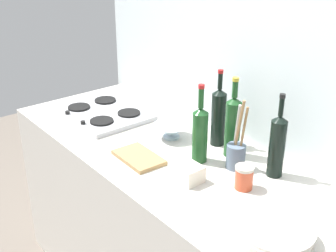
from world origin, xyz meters
name	(u,v)px	position (x,y,z in m)	size (l,w,h in m)	color
counter_block	(168,231)	(0.00, 0.00, 0.45)	(1.80, 0.70, 0.90)	beige
backsplash_panel	(231,62)	(0.00, 0.38, 1.24)	(1.90, 0.06, 2.48)	silver
stovetop_hob	(104,113)	(-0.53, -0.02, 0.91)	(0.47, 0.37, 0.04)	#B2B2B7
plate_stack	(275,235)	(0.72, -0.13, 0.93)	(0.25, 0.25, 0.06)	silver
wine_bottle_leftmost	(277,145)	(0.44, 0.20, 1.04)	(0.06, 0.06, 0.35)	black
wine_bottle_mid_left	(218,116)	(0.09, 0.22, 1.04)	(0.07, 0.07, 0.36)	black
wine_bottle_mid_right	(200,133)	(0.16, 0.04, 1.03)	(0.07, 0.07, 0.35)	#19471E
wine_bottle_rightmost	(233,125)	(0.21, 0.19, 1.04)	(0.07, 0.07, 0.36)	#19471E
mixing_bowl	(171,130)	(-0.09, 0.09, 0.94)	(0.17, 0.17, 0.07)	silver
butter_dish	(187,172)	(0.24, -0.10, 0.93)	(0.13, 0.09, 0.07)	silver
utensil_crock	(236,153)	(0.30, 0.12, 0.97)	(0.08, 0.08, 0.31)	slate
condiment_jar_front	(244,177)	(0.43, 0.03, 0.95)	(0.07, 0.07, 0.10)	#C64C2D
cutting_board	(139,157)	(-0.01, -0.15, 0.91)	(0.23, 0.14, 0.02)	#9E7A4C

